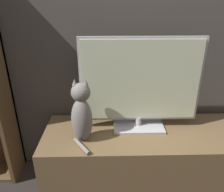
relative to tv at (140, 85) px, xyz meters
The scene contains 4 objects.
wall_back 0.51m from the tv, 74.90° to the left, with size 4.80×0.05×2.60m.
tv_stand 0.61m from the tv, 49.20° to the right, with size 1.59×0.55×0.51m.
tv is the anchor object (origin of this frame).
cat 0.47m from the tv, 159.26° to the right, with size 0.15×0.28×0.46m.
Camera 1 is at (-0.31, -0.50, 1.44)m, focal length 35.00 mm.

